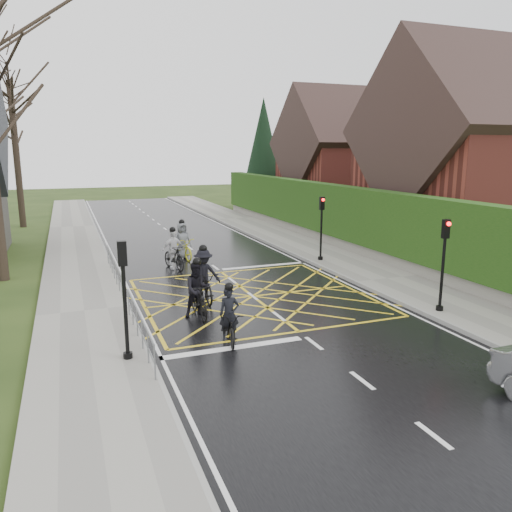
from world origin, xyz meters
TOP-DOWN VIEW (x-y plane):
  - ground at (0.00, 0.00)m, footprint 120.00×120.00m
  - road at (0.00, 0.00)m, footprint 9.00×80.00m
  - sidewalk_right at (6.00, 0.00)m, footprint 3.00×80.00m
  - sidewalk_left at (-6.00, 0.00)m, footprint 3.00×80.00m
  - stone_wall at (7.75, 6.00)m, footprint 0.50×38.00m
  - hedge at (7.75, 6.00)m, footprint 0.90×38.00m
  - house_near at (14.75, 4.00)m, footprint 11.80×9.80m
  - house_far at (14.75, 18.00)m, footprint 9.80×8.80m
  - conifer at (10.75, 26.00)m, footprint 4.60×4.60m
  - tree_far at (-9.30, 22.00)m, footprint 8.40×8.40m
  - railing_south at (-4.65, -3.50)m, footprint 0.05×5.04m
  - railing_north at (-4.65, 4.00)m, footprint 0.05×6.04m
  - traffic_light_ne at (5.10, 4.20)m, footprint 0.24×0.31m
  - traffic_light_se at (5.10, -4.20)m, footprint 0.24×0.31m
  - traffic_light_sw at (-5.10, -4.50)m, footprint 0.24×0.31m
  - cyclist_rear at (-2.17, -3.98)m, footprint 0.96×1.87m
  - cyclist_back at (-2.48, -1.55)m, footprint 0.89×1.99m
  - cyclist_mid at (-1.82, 0.19)m, footprint 1.23×2.13m
  - cyclist_front at (-1.87, 5.39)m, footprint 1.14×2.04m
  - cyclist_lead at (-0.99, 7.41)m, footprint 1.12×2.17m

SIDE VIEW (x-z plane):
  - ground at x=0.00m, z-range 0.00..0.00m
  - road at x=0.00m, z-range 0.00..0.01m
  - sidewalk_right at x=6.00m, z-range 0.00..0.15m
  - sidewalk_left at x=-6.00m, z-range 0.00..0.15m
  - stone_wall at x=7.75m, z-range 0.00..0.70m
  - cyclist_rear at x=-2.17m, z-range -0.30..1.43m
  - cyclist_lead at x=-0.99m, z-range -0.31..1.71m
  - cyclist_front at x=-1.87m, z-range -0.26..1.71m
  - cyclist_back at x=-2.48m, z-range -0.24..1.75m
  - cyclist_mid at x=-1.82m, z-range -0.28..1.79m
  - railing_south at x=-4.65m, z-range 0.27..1.29m
  - railing_north at x=-4.65m, z-range 0.27..1.30m
  - traffic_light_ne at x=5.10m, z-range 0.06..3.27m
  - traffic_light_se at x=5.10m, z-range 0.06..3.27m
  - traffic_light_sw at x=-5.10m, z-range 0.06..3.27m
  - hedge at x=7.75m, z-range 0.70..3.50m
  - house_far at x=14.75m, z-range -0.79..9.51m
  - house_near at x=14.75m, z-range -0.92..10.38m
  - conifer at x=10.75m, z-range -0.01..9.99m
  - tree_far at x=-9.30m, z-range 1.99..12.39m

